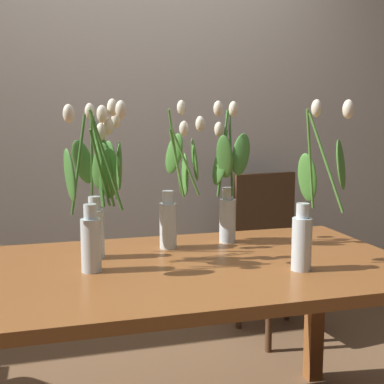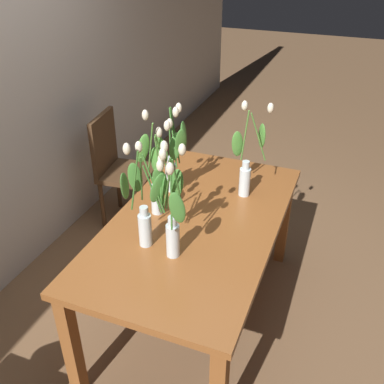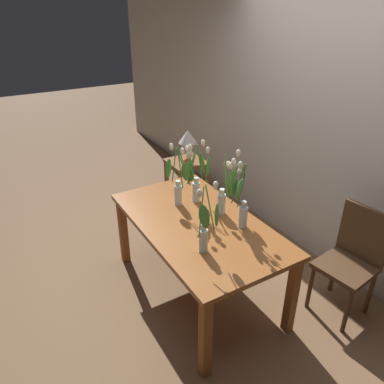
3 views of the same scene
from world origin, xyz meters
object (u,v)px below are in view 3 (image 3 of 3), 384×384
dining_table (198,231)px  tulip_vase_3 (197,178)px  table_lamp (188,137)px  tulip_vase_0 (205,231)px  tulip_vase_1 (240,203)px  side_table (186,170)px  pillar_candle (187,162)px  dining_chair (353,256)px  tulip_vase_2 (181,180)px  tulip_vase_4 (226,192)px

dining_table → tulip_vase_3: size_ratio=2.82×
table_lamp → tulip_vase_0: bearing=-26.8°
table_lamp → tulip_vase_1: bearing=-17.4°
side_table → pillar_candle: 0.20m
dining_chair → table_lamp: (-2.31, -0.19, 0.33)m
dining_chair → side_table: bearing=-174.9°
dining_chair → table_lamp: size_ratio=2.34×
tulip_vase_3 → side_table: bearing=153.9°
table_lamp → dining_table: bearing=-27.4°
tulip_vase_0 → tulip_vase_1: bearing=109.7°
tulip_vase_1 → tulip_vase_2: same height
tulip_vase_0 → side_table: (-1.91, 0.95, -0.50)m
tulip_vase_0 → tulip_vase_2: 0.72m
tulip_vase_3 → tulip_vase_4: tulip_vase_4 is taller
pillar_candle → tulip_vase_1: bearing=-16.0°
tulip_vase_0 → dining_chair: (0.40, 1.15, -0.41)m
tulip_vase_4 → tulip_vase_1: bearing=-4.7°
side_table → pillar_candle: (0.11, -0.06, 0.16)m
side_table → table_lamp: size_ratio=1.38×
dining_table → side_table: size_ratio=2.91×
pillar_candle → dining_table: bearing=-26.6°
tulip_vase_2 → table_lamp: 1.45m
tulip_vase_2 → tulip_vase_3: bearing=80.5°
tulip_vase_4 → tulip_vase_0: bearing=-50.0°
tulip_vase_3 → tulip_vase_4: 0.32m
table_lamp → tulip_vase_2: bearing=-32.4°
pillar_candle → tulip_vase_2: bearing=-32.0°
side_table → tulip_vase_4: bearing=-18.4°
tulip_vase_0 → tulip_vase_1: tulip_vase_1 is taller
tulip_vase_2 → tulip_vase_4: size_ratio=0.99×
tulip_vase_1 → tulip_vase_3: bearing=-171.9°
dining_table → tulip_vase_3: bearing=150.2°
tulip_vase_0 → side_table: tulip_vase_0 is taller
tulip_vase_1 → tulip_vase_0: bearing=-70.3°
dining_table → tulip_vase_4: (0.02, 0.25, 0.31)m
dining_table → dining_chair: (0.79, 0.98, -0.12)m
table_lamp → pillar_candle: bearing=-36.7°
tulip_vase_4 → side_table: size_ratio=1.06×
side_table → dining_chair: bearing=5.1°
dining_table → table_lamp: (-1.53, 0.79, 0.21)m
dining_table → tulip_vase_2: tulip_vase_2 is taller
tulip_vase_4 → table_lamp: size_ratio=1.47×
tulip_vase_3 → table_lamp: tulip_vase_3 is taller
tulip_vase_4 → pillar_candle: size_ratio=7.79×
tulip_vase_1 → tulip_vase_4: bearing=175.3°
tulip_vase_2 → pillar_candle: (-1.11, 0.70, -0.40)m
tulip_vase_2 → pillar_candle: tulip_vase_2 is taller
tulip_vase_4 → table_lamp: tulip_vase_4 is taller
dining_table → tulip_vase_1: (0.24, 0.24, 0.31)m
tulip_vase_3 → dining_chair: 1.42m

